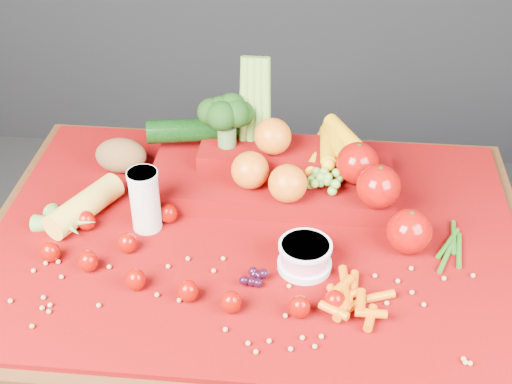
# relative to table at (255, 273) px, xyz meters

# --- Properties ---
(table) EXTENTS (1.10, 0.80, 0.75)m
(table) POSITION_rel_table_xyz_m (0.00, 0.00, 0.00)
(table) COLOR #381F0C
(table) RESTS_ON ground
(red_cloth) EXTENTS (1.05, 0.75, 0.01)m
(red_cloth) POSITION_rel_table_xyz_m (0.00, 0.00, 0.10)
(red_cloth) COLOR #6A0503
(red_cloth) RESTS_ON table
(milk_glass) EXTENTS (0.06, 0.06, 0.13)m
(milk_glass) POSITION_rel_table_xyz_m (-0.22, -0.00, 0.18)
(milk_glass) COLOR beige
(milk_glass) RESTS_ON red_cloth
(yogurt_bowl) EXTENTS (0.10, 0.10, 0.06)m
(yogurt_bowl) POSITION_rel_table_xyz_m (0.10, -0.09, 0.14)
(yogurt_bowl) COLOR silver
(yogurt_bowl) RESTS_ON red_cloth
(strawberry_scatter) EXTENTS (0.58, 0.28, 0.05)m
(strawberry_scatter) POSITION_rel_table_xyz_m (-0.15, -0.14, 0.13)
(strawberry_scatter) COLOR #950602
(strawberry_scatter) RESTS_ON red_cloth
(dark_grape_cluster) EXTENTS (0.06, 0.05, 0.03)m
(dark_grape_cluster) POSITION_rel_table_xyz_m (0.01, -0.15, 0.12)
(dark_grape_cluster) COLOR black
(dark_grape_cluster) RESTS_ON red_cloth
(soybean_scatter) EXTENTS (0.84, 0.24, 0.01)m
(soybean_scatter) POSITION_rel_table_xyz_m (0.00, -0.20, 0.11)
(soybean_scatter) COLOR #AA8149
(soybean_scatter) RESTS_ON red_cloth
(corn_ear) EXTENTS (0.24, 0.26, 0.06)m
(corn_ear) POSITION_rel_table_xyz_m (-0.37, -0.01, 0.13)
(corn_ear) COLOR gold
(corn_ear) RESTS_ON red_cloth
(potato) EXTENTS (0.12, 0.08, 0.08)m
(potato) POSITION_rel_table_xyz_m (-0.32, 0.20, 0.15)
(potato) COLOR brown
(potato) RESTS_ON red_cloth
(baby_carrot_pile) EXTENTS (0.17, 0.17, 0.03)m
(baby_carrot_pile) POSITION_rel_table_xyz_m (0.20, -0.18, 0.12)
(baby_carrot_pile) COLOR #C85307
(baby_carrot_pile) RESTS_ON red_cloth
(green_bean_pile) EXTENTS (0.14, 0.12, 0.01)m
(green_bean_pile) POSITION_rel_table_xyz_m (0.39, -0.01, 0.11)
(green_bean_pile) COLOR #205413
(green_bean_pile) RESTS_ON red_cloth
(produce_mound) EXTENTS (0.61, 0.36, 0.27)m
(produce_mound) POSITION_rel_table_xyz_m (0.05, 0.15, 0.17)
(produce_mound) COLOR #6A0503
(produce_mound) RESTS_ON red_cloth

